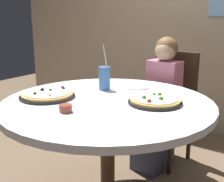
% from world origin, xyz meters
% --- Properties ---
extents(dining_table, '(1.27, 1.27, 0.75)m').
position_xyz_m(dining_table, '(0.00, 0.00, 0.66)').
color(dining_table, silver).
rests_on(dining_table, ground_plane).
extents(chair_wooden, '(0.44, 0.44, 0.95)m').
position_xyz_m(chair_wooden, '(0.01, 0.92, 0.53)').
color(chair_wooden, '#382619').
rests_on(chair_wooden, ground_plane).
extents(diner_child, '(0.29, 0.42, 1.08)m').
position_xyz_m(diner_child, '(-0.01, 0.74, 0.48)').
color(diner_child, '#3F4766').
rests_on(diner_child, ground_plane).
extents(pizza_veggie, '(0.32, 0.32, 0.05)m').
position_xyz_m(pizza_veggie, '(0.26, 0.11, 0.77)').
color(pizza_veggie, black).
rests_on(pizza_veggie, dining_table).
extents(pizza_cheese, '(0.35, 0.35, 0.05)m').
position_xyz_m(pizza_cheese, '(-0.35, -0.15, 0.77)').
color(pizza_cheese, black).
rests_on(pizza_cheese, dining_table).
extents(soda_cup, '(0.08, 0.08, 0.31)m').
position_xyz_m(soda_cup, '(-0.17, 0.21, 0.83)').
color(soda_cup, '#3F72B2').
rests_on(soda_cup, dining_table).
extents(sauce_bowl, '(0.07, 0.07, 0.04)m').
position_xyz_m(sauce_bowl, '(-0.06, -0.30, 0.77)').
color(sauce_bowl, brown).
rests_on(sauce_bowl, dining_table).
extents(plate_small, '(0.18, 0.18, 0.01)m').
position_xyz_m(plate_small, '(-0.02, 0.39, 0.76)').
color(plate_small, white).
rests_on(plate_small, dining_table).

